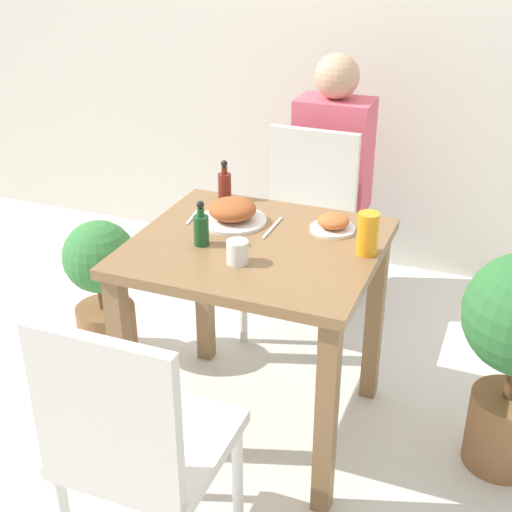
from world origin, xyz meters
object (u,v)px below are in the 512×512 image
chair_near (134,441)px  sauce_bottle (201,228)px  food_plate (232,212)px  condiment_bottle (225,185)px  chair_far (304,223)px  person_figure (332,181)px  drink_cup (237,252)px  potted_plant_left (102,283)px  side_plate (333,223)px  juice_glass (368,234)px

chair_near → sauce_bottle: sauce_bottle is taller
chair_near → sauce_bottle: (-0.11, 0.67, 0.31)m
food_plate → condiment_bottle: size_ratio=1.55×
chair_far → food_plate: (-0.07, -0.62, 0.29)m
sauce_bottle → person_figure: (0.12, 1.15, -0.22)m
drink_cup → sauce_bottle: (-0.16, 0.08, 0.02)m
sauce_bottle → condiment_bottle: same height
person_figure → condiment_bottle: bearing=-105.3°
drink_cup → potted_plant_left: drink_cup is taller
chair_near → chair_far: same height
food_plate → condiment_bottle: 0.21m
chair_far → drink_cup: bearing=-85.6°
chair_near → condiment_bottle: (-0.20, 1.06, 0.31)m
person_figure → potted_plant_left: bearing=-129.1°
chair_near → person_figure: person_figure is taller
potted_plant_left → person_figure: 1.16m
side_plate → sauce_bottle: size_ratio=1.02×
juice_glass → sauce_bottle: (-0.52, -0.13, -0.01)m
sauce_bottle → condiment_bottle: (-0.09, 0.39, 0.00)m
food_plate → drink_cup: bearing=-64.1°
chair_far → food_plate: 0.68m
food_plate → drink_cup: food_plate is taller
sauce_bottle → chair_far: bearing=83.7°
chair_near → chair_far: 1.50m
chair_far → side_plate: bearing=-63.4°
chair_far → sauce_bottle: size_ratio=5.72×
condiment_bottle → food_plate: bearing=-58.9°
food_plate → condiment_bottle: (-0.11, 0.18, 0.02)m
condiment_bottle → chair_far: bearing=67.6°
chair_far → person_figure: 0.34m
person_figure → juice_glass: bearing=-68.5°
chair_near → sauce_bottle: size_ratio=5.72×
juice_glass → person_figure: person_figure is taller
juice_glass → condiment_bottle: 0.66m
chair_near → potted_plant_left: 1.19m
chair_far → juice_glass: (0.43, -0.69, 0.32)m
sauce_bottle → potted_plant_left: 0.80m
juice_glass → person_figure: 1.12m
food_plate → person_figure: size_ratio=0.21×
food_plate → side_plate: food_plate is taller
drink_cup → juice_glass: (0.36, 0.21, 0.03)m
side_plate → juice_glass: juice_glass is taller
drink_cup → condiment_bottle: condiment_bottle is taller
chair_far → drink_cup: chair_far is taller
side_plate → juice_glass: size_ratio=1.12×
side_plate → sauce_bottle: sauce_bottle is taller
chair_far → juice_glass: juice_glass is taller
side_plate → person_figure: person_figure is taller
chair_near → food_plate: 0.93m
chair_near → drink_cup: (0.04, 0.59, 0.29)m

